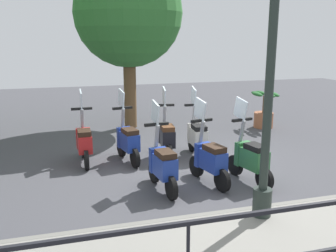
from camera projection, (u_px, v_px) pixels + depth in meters
name	position (u px, v px, depth m)	size (l,w,h in m)	color
ground_plane	(194.00, 170.00, 7.56)	(28.00, 28.00, 0.00)	#424247
promenade_walkway	(282.00, 249.00, 4.59)	(2.20, 20.00, 0.15)	gray
lamp_post_near	(269.00, 93.00, 4.91)	(0.26, 0.90, 3.99)	#232D28
tree_distant	(128.00, 13.00, 10.41)	(3.04, 3.04, 4.80)	brown
potted_palm	(264.00, 113.00, 11.01)	(1.06, 0.66, 1.05)	#9E5B3D
scooter_near_0	(250.00, 157.00, 6.81)	(1.22, 0.49, 1.54)	black
scooter_near_1	(209.00, 158.00, 6.74)	(1.22, 0.50, 1.54)	black
scooter_near_2	(162.00, 164.00, 6.44)	(1.23, 0.44, 1.54)	black
scooter_far_0	(197.00, 136.00, 8.29)	(1.23, 0.44, 1.54)	black
scooter_far_1	(166.00, 136.00, 8.25)	(1.23, 0.44, 1.54)	black
scooter_far_2	(128.00, 140.00, 7.94)	(1.22, 0.48, 1.54)	black
scooter_far_3	(84.00, 141.00, 7.84)	(1.23, 0.44, 1.54)	black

